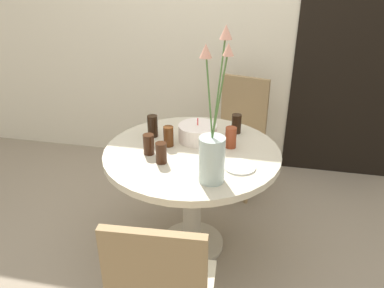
# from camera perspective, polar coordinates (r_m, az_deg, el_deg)

# --- Properties ---
(ground_plane) EXTENTS (16.00, 16.00, 0.00)m
(ground_plane) POSITION_cam_1_polar(r_m,az_deg,el_deg) (2.59, -0.00, -15.02)
(ground_plane) COLOR gray
(wall_back) EXTENTS (8.00, 0.05, 2.60)m
(wall_back) POSITION_cam_1_polar(r_m,az_deg,el_deg) (3.19, 4.84, 18.90)
(wall_back) COLOR beige
(wall_back) RESTS_ON ground_plane
(doorway_panel) EXTENTS (0.90, 0.01, 2.05)m
(doorway_panel) POSITION_cam_1_polar(r_m,az_deg,el_deg) (3.24, 23.47, 12.06)
(doorway_panel) COLOR black
(doorway_panel) RESTS_ON ground_plane
(dining_table) EXTENTS (1.03, 1.03, 0.71)m
(dining_table) POSITION_cam_1_polar(r_m,az_deg,el_deg) (2.25, -0.00, -3.96)
(dining_table) COLOR beige
(dining_table) RESTS_ON ground_plane
(chair_far_back) EXTENTS (0.48, 0.48, 0.89)m
(chair_far_back) POSITION_cam_1_polar(r_m,az_deg,el_deg) (3.00, 7.17, 2.36)
(chair_far_back) COLOR beige
(chair_far_back) RESTS_ON ground_plane
(birthday_cake) EXTENTS (0.24, 0.24, 0.14)m
(birthday_cake) POSITION_cam_1_polar(r_m,az_deg,el_deg) (2.29, 0.87, 1.75)
(birthday_cake) COLOR white
(birthday_cake) RESTS_ON dining_table
(flower_vase) EXTENTS (0.17, 0.21, 0.74)m
(flower_vase) POSITION_cam_1_polar(r_m,az_deg,el_deg) (1.81, 3.16, -0.19)
(flower_vase) COLOR #B2C6C1
(flower_vase) RESTS_ON dining_table
(side_plate) EXTENTS (0.17, 0.17, 0.01)m
(side_plate) POSITION_cam_1_polar(r_m,az_deg,el_deg) (2.02, 7.28, -3.47)
(side_plate) COLOR white
(side_plate) RESTS_ON dining_table
(drink_glass_0) EXTENTS (0.06, 0.06, 0.12)m
(drink_glass_0) POSITION_cam_1_polar(r_m,az_deg,el_deg) (2.22, -3.60, 1.18)
(drink_glass_0) COLOR #51280F
(drink_glass_0) RESTS_ON dining_table
(drink_glass_1) EXTENTS (0.06, 0.06, 0.14)m
(drink_glass_1) POSITION_cam_1_polar(r_m,az_deg,el_deg) (2.34, -6.02, 2.73)
(drink_glass_1) COLOR black
(drink_glass_1) RESTS_ON dining_table
(drink_glass_2) EXTENTS (0.06, 0.06, 0.12)m
(drink_glass_2) POSITION_cam_1_polar(r_m,az_deg,el_deg) (2.40, 6.78, 3.09)
(drink_glass_2) COLOR black
(drink_glass_2) RESTS_ON dining_table
(drink_glass_3) EXTENTS (0.06, 0.06, 0.12)m
(drink_glass_3) POSITION_cam_1_polar(r_m,az_deg,el_deg) (2.13, -6.61, -0.04)
(drink_glass_3) COLOR #33190C
(drink_glass_3) RESTS_ON dining_table
(drink_glass_4) EXTENTS (0.07, 0.07, 0.13)m
(drink_glass_4) POSITION_cam_1_polar(r_m,az_deg,el_deg) (2.20, 5.94, 1.00)
(drink_glass_4) COLOR maroon
(drink_glass_4) RESTS_ON dining_table
(drink_glass_5) EXTENTS (0.06, 0.06, 0.12)m
(drink_glass_5) POSITION_cam_1_polar(r_m,az_deg,el_deg) (2.03, -4.72, -1.36)
(drink_glass_5) COLOR #33190C
(drink_glass_5) RESTS_ON dining_table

